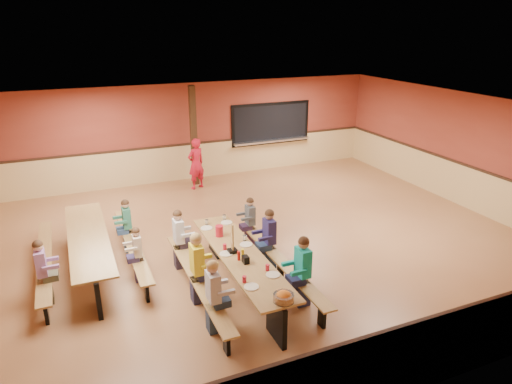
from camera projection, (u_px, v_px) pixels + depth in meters
name	position (u px, v px, depth m)	size (l,w,h in m)	color
ground	(258.00, 241.00, 10.42)	(12.00, 12.00, 0.00)	brown
room_envelope	(258.00, 213.00, 10.18)	(12.04, 10.04, 3.02)	brown
kitchen_pass_through	(271.00, 125.00, 15.14)	(2.78, 0.28, 1.38)	black
structural_post	(194.00, 136.00, 13.62)	(0.18, 0.18, 3.00)	black
cafeteria_table_main	(240.00, 264.00, 8.36)	(1.91, 3.70, 0.74)	olive
cafeteria_table_second	(89.00, 246.00, 9.05)	(1.91, 3.70, 0.74)	olive
seated_child_white_left	(214.00, 297.00, 7.19)	(0.39, 0.32, 1.25)	#BAB8BE
seated_adult_yellow	(197.00, 268.00, 7.96)	(0.42, 0.34, 1.31)	yellow
seated_child_grey_left	(179.00, 240.00, 9.11)	(0.38, 0.31, 1.23)	silver
seated_child_teal_right	(302.00, 272.00, 7.88)	(0.41, 0.33, 1.29)	#13A79D
seated_child_navy_right	(269.00, 240.00, 9.08)	(0.39, 0.32, 1.26)	navy
seated_child_char_right	(250.00, 223.00, 9.96)	(0.34, 0.28, 1.15)	#494E53
seated_child_purple_sec	(43.00, 273.00, 7.93)	(0.37, 0.30, 1.21)	#9868A0
seated_child_green_sec	(127.00, 226.00, 9.78)	(0.35, 0.29, 1.18)	#2E7259
seated_child_tan_sec	(138.00, 255.00, 8.65)	(0.32, 0.26, 1.10)	beige
standing_woman	(196.00, 164.00, 13.50)	(0.56, 0.37, 1.53)	red
punch_pitcher	(219.00, 231.00, 8.95)	(0.16, 0.16, 0.22)	red
chip_bowl	(284.00, 297.00, 6.86)	(0.32, 0.32, 0.15)	orange
napkin_dispenser	(246.00, 260.00, 7.96)	(0.10, 0.14, 0.13)	black
condiment_mustard	(243.00, 254.00, 8.12)	(0.06, 0.06, 0.17)	yellow
condiment_ketchup	(239.00, 256.00, 8.05)	(0.06, 0.06, 0.17)	#B2140F
table_paddle	(232.00, 246.00, 8.30)	(0.16, 0.16, 0.56)	black
place_settings	(240.00, 251.00, 8.26)	(0.65, 3.30, 0.11)	beige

